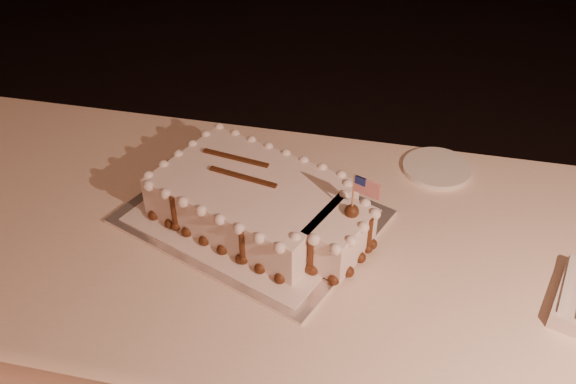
% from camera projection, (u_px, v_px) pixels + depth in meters
% --- Properties ---
extents(room_shell, '(6.10, 8.10, 2.90)m').
position_uv_depth(room_shell, '(474.00, 174.00, 0.41)').
color(room_shell, black).
rests_on(room_shell, ground).
extents(banquet_table, '(2.40, 0.80, 0.75)m').
position_uv_depth(banquet_table, '(394.00, 373.00, 1.51)').
color(banquet_table, '#FBDBC3').
rests_on(banquet_table, ground).
extents(cake_board, '(0.61, 0.54, 0.01)m').
position_uv_depth(cake_board, '(252.00, 217.00, 1.37)').
color(cake_board, white).
rests_on(cake_board, banquet_table).
extents(doily, '(0.54, 0.48, 0.00)m').
position_uv_depth(doily, '(251.00, 215.00, 1.37)').
color(doily, white).
rests_on(doily, cake_board).
extents(sheet_cake, '(0.50, 0.38, 0.19)m').
position_uv_depth(sheet_cake, '(261.00, 203.00, 1.33)').
color(sheet_cake, white).
rests_on(sheet_cake, doily).
extents(side_plate, '(0.16, 0.16, 0.01)m').
position_uv_depth(side_plate, '(437.00, 168.00, 1.51)').
color(side_plate, white).
rests_on(side_plate, banquet_table).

